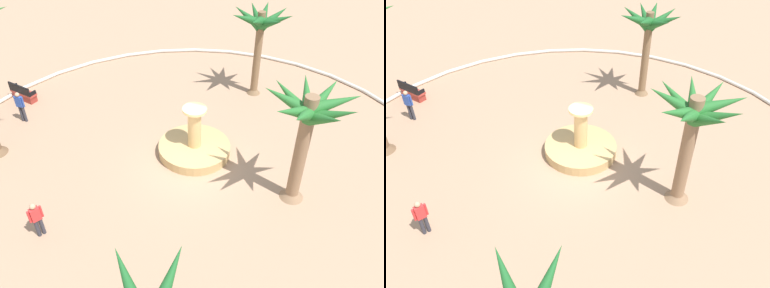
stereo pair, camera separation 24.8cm
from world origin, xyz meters
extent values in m
plane|color=tan|center=(0.00, 0.00, 0.00)|extent=(80.00, 80.00, 0.00)
torus|color=silver|center=(0.00, 0.00, 0.10)|extent=(23.74, 23.74, 0.20)
cylinder|color=tan|center=(-0.90, -0.22, 0.23)|extent=(3.32, 3.32, 0.45)
cylinder|color=teal|center=(-0.90, -0.22, 0.19)|extent=(2.92, 2.92, 0.34)
cylinder|color=tan|center=(-0.90, -0.22, 1.38)|extent=(0.60, 0.60, 1.87)
cylinder|color=#E0B370|center=(-0.90, -0.22, 2.38)|extent=(1.06, 1.06, 0.12)
cone|color=#1E6028|center=(7.95, 2.87, 3.75)|extent=(2.05, 0.59, 1.49)
cylinder|color=#8E6B4C|center=(0.13, 4.54, 2.39)|extent=(0.51, 0.51, 4.77)
cone|color=#8E6B4C|center=(0.13, 4.54, 0.25)|extent=(0.97, 0.97, 0.50)
cone|color=#28702D|center=(0.94, 4.43, 4.44)|extent=(1.90, 0.80, 1.19)
cone|color=#28702D|center=(0.67, 5.08, 4.33)|extent=(1.68, 1.67, 1.36)
cone|color=#28702D|center=(0.31, 5.29, 4.35)|extent=(0.98, 1.90, 1.33)
cone|color=#28702D|center=(-0.23, 5.30, 4.52)|extent=(1.30, 1.91, 1.05)
cone|color=#28702D|center=(-0.62, 4.85, 4.44)|extent=(1.92, 1.22, 1.19)
cone|color=#28702D|center=(-0.60, 4.28, 4.35)|extent=(1.90, 1.14, 1.33)
cone|color=#28702D|center=(-0.19, 3.83, 4.37)|extent=(1.26, 1.89, 1.31)
cone|color=#28702D|center=(0.16, 3.72, 4.45)|extent=(0.62, 1.86, 1.16)
cone|color=#28702D|center=(0.82, 4.09, 4.45)|extent=(1.85, 1.47, 1.16)
cylinder|color=brown|center=(-7.19, 0.75, 2.35)|extent=(0.40, 0.40, 4.70)
cone|color=brown|center=(-7.19, 0.75, 0.25)|extent=(0.76, 0.76, 0.50)
cone|color=#1E6028|center=(-6.38, 0.74, 4.46)|extent=(1.78, 0.57, 1.02)
cone|color=#1E6028|center=(-6.70, 1.35, 4.36)|extent=(1.55, 1.73, 1.18)
cone|color=#1E6028|center=(-7.21, 1.53, 4.36)|extent=(0.59, 1.78, 1.18)
cone|color=#1E6028|center=(-7.73, 1.26, 4.30)|extent=(1.66, 1.60, 1.30)
cone|color=#1E6028|center=(-7.98, 0.70, 4.40)|extent=(1.81, 0.67, 1.11)
cone|color=#1E6028|center=(-7.77, 0.30, 4.28)|extent=(1.73, 1.51, 1.31)
cone|color=#1E6028|center=(-7.29, 0.01, 4.30)|extent=(0.79, 1.81, 1.29)
cone|color=#1E6028|center=(-6.68, 0.14, 4.40)|extent=(1.57, 1.72, 1.11)
cube|color=#B73D33|center=(-1.42, -10.72, 0.45)|extent=(0.71, 1.65, 0.12)
cube|color=black|center=(-1.21, -10.75, 0.75)|extent=(0.29, 1.60, 0.50)
cube|color=#9C342B|center=(-1.42, -10.72, 0.20)|extent=(0.65, 1.52, 0.39)
cube|color=black|center=(-1.52, -11.46, 0.59)|extent=(0.46, 0.14, 0.24)
cube|color=black|center=(-1.32, -9.98, 0.59)|extent=(0.46, 0.14, 0.24)
cylinder|color=#33333D|center=(0.25, -9.36, 0.45)|extent=(0.14, 0.14, 0.89)
cylinder|color=#33333D|center=(0.23, -9.18, 0.45)|extent=(0.14, 0.14, 0.89)
cube|color=#2D4CA5|center=(0.24, -9.27, 1.17)|extent=(0.24, 0.36, 0.56)
sphere|color=tan|center=(0.24, -9.27, 1.57)|extent=(0.22, 0.22, 0.22)
cylinder|color=#2D4CA5|center=(0.27, -9.49, 1.17)|extent=(0.09, 0.09, 0.53)
cylinder|color=#2D4CA5|center=(0.21, -9.05, 1.17)|extent=(0.09, 0.09, 0.53)
cylinder|color=#33333D|center=(5.84, -3.56, 0.41)|extent=(0.14, 0.14, 0.81)
cylinder|color=#33333D|center=(5.68, -3.48, 0.41)|extent=(0.14, 0.14, 0.81)
cube|color=red|center=(5.76, -3.52, 1.09)|extent=(0.39, 0.33, 0.56)
sphere|color=tan|center=(5.76, -3.52, 1.49)|extent=(0.22, 0.22, 0.22)
cylinder|color=red|center=(5.95, -3.62, 1.09)|extent=(0.09, 0.09, 0.53)
cylinder|color=red|center=(5.56, -3.42, 1.09)|extent=(0.09, 0.09, 0.53)
camera|label=1|loc=(12.26, 5.39, 11.77)|focal=37.16mm
camera|label=2|loc=(12.16, 5.62, 11.77)|focal=37.16mm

